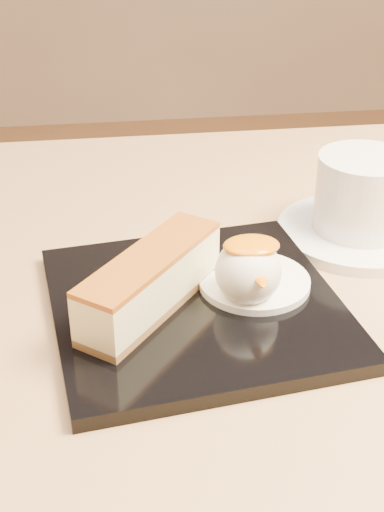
{
  "coord_description": "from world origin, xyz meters",
  "views": [
    {
      "loc": [
        -0.08,
        -0.46,
        1.04
      ],
      "look_at": [
        -0.02,
        0.02,
        0.76
      ],
      "focal_mm": 50.0,
      "sensor_mm": 36.0,
      "label": 1
    }
  ],
  "objects": [
    {
      "name": "cheesecake",
      "position": [
        -0.05,
        -0.0,
        0.76
      ],
      "size": [
        0.12,
        0.14,
        0.05
      ],
      "rotation": [
        0.0,
        0.0,
        0.89
      ],
      "color": "brown",
      "rests_on": "dessert_plate"
    },
    {
      "name": "table",
      "position": [
        0.0,
        0.0,
        0.56
      ],
      "size": [
        0.8,
        0.8,
        0.72
      ],
      "color": "black",
      "rests_on": "ground"
    },
    {
      "name": "coffee_cup",
      "position": [
        0.15,
        0.11,
        0.77
      ],
      "size": [
        0.11,
        0.09,
        0.07
      ],
      "rotation": [
        0.0,
        0.0,
        -0.26
      ],
      "color": "white",
      "rests_on": "saucer"
    },
    {
      "name": "mango_sauce",
      "position": [
        0.02,
        0.0,
        0.78
      ],
      "size": [
        0.04,
        0.03,
        0.01
      ],
      "primitive_type": "ellipsoid",
      "color": "orange",
      "rests_on": "ice_cream_scoop"
    },
    {
      "name": "mint_sprig",
      "position": [
        0.0,
        0.04,
        0.74
      ],
      "size": [
        0.03,
        0.02,
        0.0
      ],
      "color": "#2D8C37",
      "rests_on": "cream_smear"
    },
    {
      "name": "saucer",
      "position": [
        0.15,
        0.11,
        0.72
      ],
      "size": [
        0.15,
        0.15,
        0.01
      ],
      "primitive_type": "cylinder",
      "color": "white",
      "rests_on": "table"
    },
    {
      "name": "cream_smear",
      "position": [
        0.03,
        0.02,
        0.73
      ],
      "size": [
        0.09,
        0.09,
        0.01
      ],
      "primitive_type": "cylinder",
      "color": "white",
      "rests_on": "dessert_plate"
    },
    {
      "name": "dessert_plate",
      "position": [
        -0.02,
        0.0,
        0.73
      ],
      "size": [
        0.25,
        0.25,
        0.01
      ],
      "primitive_type": "cube",
      "rotation": [
        0.0,
        0.0,
        0.13
      ],
      "color": "black",
      "rests_on": "table"
    },
    {
      "name": "ice_cream_scoop",
      "position": [
        0.02,
        -0.0,
        0.76
      ],
      "size": [
        0.05,
        0.05,
        0.05
      ],
      "primitive_type": "sphere",
      "color": "white",
      "rests_on": "cream_smear"
    }
  ]
}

